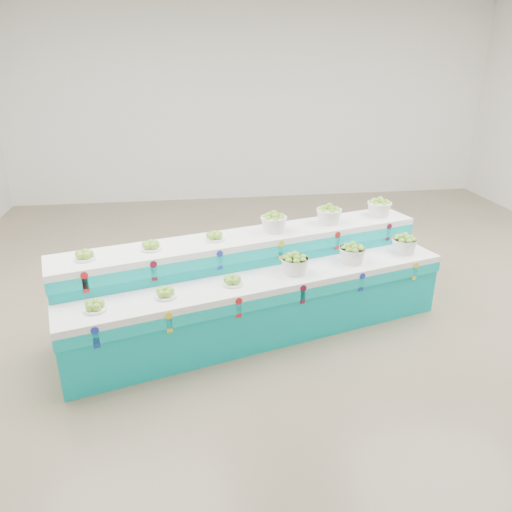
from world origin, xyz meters
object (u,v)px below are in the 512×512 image
Objects in this scene: display_stand at (256,286)px; plate_upper_mid at (151,245)px; basket_lower_left at (295,263)px; basket_upper_right at (379,207)px.

plate_upper_mid is (-1.10, -0.03, 0.56)m from display_stand.
display_stand is 0.53m from basket_lower_left.
basket_upper_right is (1.26, 0.89, 0.30)m from basket_lower_left.
plate_upper_mid is (-1.49, 0.14, 0.24)m from basket_lower_left.
plate_upper_mid is 2.85m from basket_upper_right.
basket_lower_left is at bearing -144.80° from basket_upper_right.
display_stand is 14.39× the size of basket_lower_left.
basket_lower_left is 1.37× the size of plate_upper_mid.
basket_lower_left is at bearing -5.19° from plate_upper_mid.
basket_upper_right reaches higher than display_stand.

